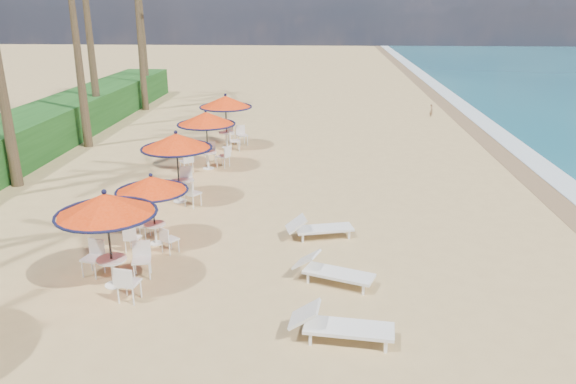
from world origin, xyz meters
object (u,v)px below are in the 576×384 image
at_px(station_3, 206,126).
at_px(station_4, 227,108).
at_px(lounger_mid, 331,270).
at_px(lounger_far, 317,227).
at_px(station_1, 151,193).
at_px(station_2, 178,148).
at_px(lounger_near, 338,325).
at_px(station_0, 108,216).

relative_size(station_3, station_4, 0.97).
height_order(lounger_mid, lounger_far, lounger_mid).
height_order(station_1, station_3, station_3).
bearing_deg(station_4, lounger_far, -67.43).
bearing_deg(station_3, lounger_mid, -62.72).
bearing_deg(station_3, station_4, 85.80).
xyz_separation_m(lounger_mid, lounger_far, (-0.37, 2.79, -0.01)).
bearing_deg(station_3, lounger_far, -56.28).
bearing_deg(station_1, station_3, 89.96).
distance_m(station_2, station_3, 4.11).
height_order(station_4, lounger_near, station_4).
bearing_deg(lounger_mid, station_4, 130.37).
height_order(lounger_near, lounger_mid, lounger_near).
bearing_deg(lounger_far, station_4, 98.36).
relative_size(station_1, station_2, 0.83).
bearing_deg(station_3, station_0, -91.50).
xyz_separation_m(station_1, lounger_mid, (5.08, -2.03, -1.23)).
distance_m(station_0, lounger_far, 6.14).
bearing_deg(lounger_mid, lounger_far, 118.29).
xyz_separation_m(station_1, station_2, (-0.14, 3.70, 0.38)).
bearing_deg(station_0, station_1, 84.02).
relative_size(lounger_mid, lounger_far, 1.02).
xyz_separation_m(station_0, station_1, (0.26, 2.51, -0.28)).
bearing_deg(lounger_mid, station_3, 138.01).
height_order(station_3, station_4, station_4).
height_order(station_2, lounger_near, station_2).
bearing_deg(station_3, station_1, -90.04).
distance_m(station_2, lounger_far, 5.89).
relative_size(station_2, station_3, 1.02).
distance_m(station_1, lounger_mid, 5.60).
bearing_deg(station_1, station_0, -95.98).
bearing_deg(station_4, station_2, -93.04).
height_order(station_2, lounger_far, station_2).
relative_size(station_0, station_4, 0.97).
xyz_separation_m(station_1, lounger_far, (4.71, 0.76, -1.24)).
height_order(station_1, lounger_far, station_1).
bearing_deg(lounger_far, station_0, -160.86).
height_order(station_4, lounger_far, station_4).
height_order(station_1, lounger_near, station_1).
xyz_separation_m(station_0, lounger_near, (5.46, -2.04, -1.48)).
distance_m(station_3, lounger_near, 13.48).
xyz_separation_m(station_0, station_4, (0.54, 13.93, 0.06)).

